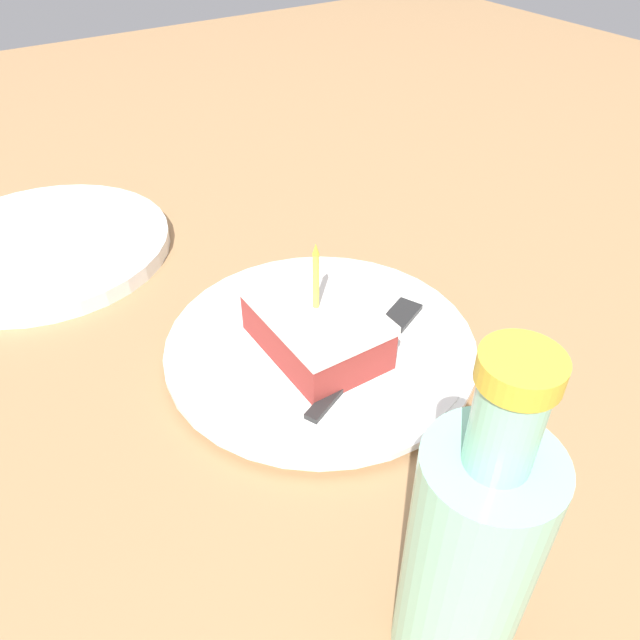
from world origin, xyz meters
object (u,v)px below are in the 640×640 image
Objects in this scene: bottle at (469,558)px; cake_slice at (316,327)px; side_plate at (45,247)px; plate at (320,346)px; fork at (374,346)px.

cake_slice is at bearing -105.70° from bottle.
side_plate is at bearing -63.96° from cake_slice.
bottle is (0.08, 0.26, 0.08)m from plate.
bottle is at bearing 98.58° from side_plate.
plate is 0.29m from bottle.
fork is 0.26m from bottle.
side_plate is (0.20, -0.35, -0.01)m from fork.
side_plate is (0.17, -0.32, -0.00)m from plate.
fork is at bearing 144.85° from cake_slice.
cake_slice is 0.27m from bottle.
cake_slice is at bearing 116.04° from side_plate.
bottle reaches higher than cake_slice.
fork is 0.41m from side_plate.
side_plate is (0.09, -0.58, -0.09)m from bottle.
bottle reaches higher than fork.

